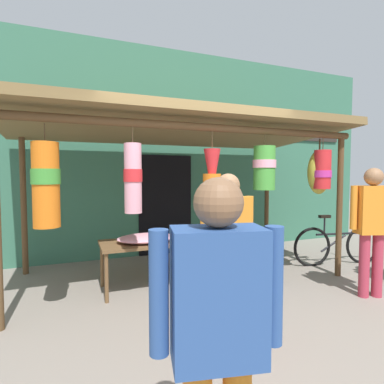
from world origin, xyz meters
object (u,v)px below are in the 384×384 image
(display_table, at_px, (148,246))
(wicker_basket_by_table, at_px, (211,298))
(folding_chair, at_px, (254,250))
(passerby_at_right, at_px, (228,244))
(vendor_in_orange, at_px, (372,221))
(shopper_by_bananas, at_px, (218,328))
(parked_bicycle, at_px, (338,245))
(flower_heap_on_table, at_px, (148,238))

(display_table, distance_m, wicker_basket_by_table, 1.20)
(folding_chair, height_order, passerby_at_right, passerby_at_right)
(display_table, height_order, vendor_in_orange, vendor_in_orange)
(wicker_basket_by_table, distance_m, shopper_by_bananas, 2.39)
(parked_bicycle, distance_m, vendor_in_orange, 1.63)
(passerby_at_right, bearing_deg, parked_bicycle, 26.71)
(vendor_in_orange, distance_m, shopper_by_bananas, 3.47)
(folding_chair, distance_m, wicker_basket_by_table, 1.14)
(vendor_in_orange, bearing_deg, shopper_by_bananas, -151.81)
(vendor_in_orange, bearing_deg, flower_heap_on_table, 153.22)
(wicker_basket_by_table, xyz_separation_m, shopper_by_bananas, (-0.94, -2.05, 0.79))
(display_table, relative_size, shopper_by_bananas, 0.82)
(flower_heap_on_table, height_order, vendor_in_orange, vendor_in_orange)
(display_table, xyz_separation_m, parked_bicycle, (3.45, -0.11, -0.25))
(flower_heap_on_table, relative_size, shopper_by_bananas, 0.51)
(wicker_basket_by_table, bearing_deg, vendor_in_orange, -10.98)
(parked_bicycle, bearing_deg, wicker_basket_by_table, -163.67)
(folding_chair, xyz_separation_m, wicker_basket_by_table, (-0.94, -0.55, -0.35))
(display_table, relative_size, flower_heap_on_table, 1.60)
(display_table, height_order, wicker_basket_by_table, display_table)
(flower_heap_on_table, bearing_deg, display_table, 76.30)
(folding_chair, relative_size, wicker_basket_by_table, 2.29)
(folding_chair, height_order, parked_bicycle, parked_bicycle)
(display_table, relative_size, vendor_in_orange, 0.77)
(display_table, bearing_deg, wicker_basket_by_table, -61.02)
(parked_bicycle, relative_size, passerby_at_right, 1.07)
(flower_heap_on_table, height_order, wicker_basket_by_table, flower_heap_on_table)
(folding_chair, relative_size, parked_bicycle, 0.49)
(flower_heap_on_table, height_order, folding_chair, folding_chair)
(flower_heap_on_table, relative_size, parked_bicycle, 0.47)
(wicker_basket_by_table, distance_m, vendor_in_orange, 2.32)
(vendor_in_orange, xyz_separation_m, passerby_at_right, (-2.28, -0.28, -0.05))
(passerby_at_right, bearing_deg, shopper_by_bananas, -119.84)
(folding_chair, xyz_separation_m, passerby_at_right, (-1.10, -1.24, 0.45))
(parked_bicycle, bearing_deg, display_table, 178.11)
(shopper_by_bananas, distance_m, passerby_at_right, 1.56)
(wicker_basket_by_table, height_order, shopper_by_bananas, shopper_by_bananas)
(passerby_at_right, bearing_deg, display_table, 102.75)
(shopper_by_bananas, height_order, passerby_at_right, passerby_at_right)
(vendor_in_orange, bearing_deg, parked_bicycle, 57.83)
(wicker_basket_by_table, height_order, vendor_in_orange, vendor_in_orange)
(display_table, xyz_separation_m, wicker_basket_by_table, (0.54, -0.97, -0.45))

